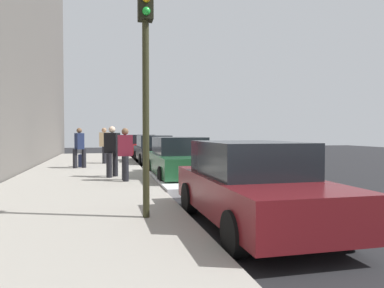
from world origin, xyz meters
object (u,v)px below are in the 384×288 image
Objects in this scene: parked_car_red at (142,146)px; pedestrian_navy_coat at (79,147)px; traffic_light_pole at (146,58)px; pedestrian_black_coat at (112,150)px; pedestrian_tan_coat at (104,144)px; rolling_suitcase at (81,160)px; parked_car_green at (179,158)px; parked_car_black at (154,150)px; parked_car_maroon at (252,185)px; pedestrian_burgundy_coat at (125,153)px.

parked_car_red is 9.74m from pedestrian_navy_coat.
pedestrian_black_coat is at bearing -175.34° from traffic_light_pole.
rolling_suitcase is at bearing -30.92° from pedestrian_tan_coat.
parked_car_green is 2.34m from pedestrian_black_coat.
parked_car_black is at bearing 130.09° from pedestrian_navy_coat.
parked_car_maroon is (19.35, 0.12, 0.00)m from parked_car_red.
pedestrian_burgundy_coat reaches higher than parked_car_red.
pedestrian_navy_coat reaches higher than parked_car_maroon.
pedestrian_tan_coat is at bearing -156.29° from parked_car_green.
parked_car_maroon is at bearing 18.97° from pedestrian_black_coat.
pedestrian_burgundy_coat is 5.50m from traffic_light_pole.
pedestrian_black_coat is at bearing 17.66° from rolling_suitcase.
rolling_suitcase is (2.49, -3.58, -0.33)m from parked_car_black.
pedestrian_navy_coat is 0.41× the size of traffic_light_pole.
parked_car_black is at bearing 160.85° from pedestrian_black_coat.
rolling_suitcase is at bearing -139.87° from parked_car_green.
pedestrian_navy_coat is at bearing -2.35° from rolling_suitcase.
parked_car_maroon is 2.61× the size of pedestrian_burgundy_coat.
parked_car_black is 7.88m from pedestrian_burgundy_coat.
parked_car_red is 2.46× the size of pedestrian_black_coat.
traffic_light_pole reaches higher than parked_car_green.
pedestrian_black_coat is at bearing 3.00° from pedestrian_tan_coat.
parked_car_black is 5.13× the size of rolling_suitcase.
rolling_suitcase is (1.67, -1.00, -0.66)m from pedestrian_tan_coat.
parked_car_red is at bearing -179.66° from parked_car_maroon.
parked_car_red is 7.31m from pedestrian_tan_coat.
parked_car_red is 19.03m from traffic_light_pole.
pedestrian_navy_coat is at bearing -159.67° from pedestrian_burgundy_coat.
parked_car_black is 2.66× the size of pedestrian_tan_coat.
pedestrian_burgundy_coat is at bearing 18.11° from rolling_suitcase.
pedestrian_black_coat reaches higher than parked_car_green.
pedestrian_burgundy_coat is at bearing -13.92° from parked_car_black.
parked_car_maroon is 12.76m from pedestrian_tan_coat.
pedestrian_black_coat is (-0.20, -2.31, 0.32)m from parked_car_green.
traffic_light_pole is at bearing 4.66° from pedestrian_black_coat.
parked_car_black reaches higher than rolling_suitcase.
rolling_suitcase is at bearing -161.52° from parked_car_maroon.
parked_car_red is at bearing 174.85° from traffic_light_pole.
parked_car_green is at bearing 40.13° from rolling_suitcase.
pedestrian_tan_coat is at bearing -72.34° from parked_car_black.
pedestrian_navy_coat is 0.98× the size of pedestrian_tan_coat.
parked_car_black is 2.68× the size of pedestrian_black_coat.
parked_car_green is at bearing 44.18° from pedestrian_navy_coat.
parked_car_red is 12.81m from parked_car_green.
pedestrian_navy_coat reaches higher than parked_car_green.
pedestrian_tan_coat reaches higher than parked_car_green.
parked_car_green is 2.13m from pedestrian_burgundy_coat.
parked_car_maroon is at bearing 0.34° from parked_car_red.
pedestrian_navy_coat is at bearing -159.50° from pedestrian_black_coat.
parked_car_red is at bearing 157.67° from rolling_suitcase.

